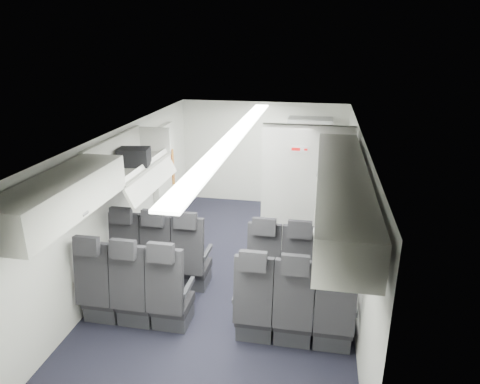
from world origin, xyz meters
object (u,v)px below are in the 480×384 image
(seat_row_mid, at_px, (212,303))
(galley_unit, at_px, (308,165))
(seat_row_front, at_px, (228,265))
(boarding_door, at_px, (165,175))
(carry_on_bag, at_px, (134,157))
(flight_attendant, at_px, (274,194))

(seat_row_mid, bearing_deg, galley_unit, 77.12)
(seat_row_front, height_order, seat_row_mid, same)
(seat_row_mid, bearing_deg, boarding_door, 118.77)
(seat_row_mid, bearing_deg, seat_row_front, 90.00)
(seat_row_mid, relative_size, boarding_door, 1.79)
(boarding_door, bearing_deg, carry_on_bag, -81.96)
(galley_unit, bearing_deg, seat_row_mid, -102.88)
(seat_row_front, distance_m, carry_on_bag, 1.99)
(seat_row_front, bearing_deg, boarding_door, 128.16)
(seat_row_front, xyz_separation_m, flight_attendant, (0.42, 1.96, 0.37))
(seat_row_mid, relative_size, carry_on_bag, 7.93)
(seat_row_front, bearing_deg, flight_attendant, 77.77)
(seat_row_front, bearing_deg, galley_unit, 73.72)
(boarding_door, relative_size, flight_attendant, 1.20)
(seat_row_front, xyz_separation_m, seat_row_mid, (0.00, -0.90, 0.00))
(carry_on_bag, bearing_deg, seat_row_mid, -50.55)
(flight_attendant, relative_size, carry_on_bag, 3.68)
(boarding_door, height_order, carry_on_bag, carry_on_bag)
(seat_row_mid, height_order, boarding_door, boarding_door)
(seat_row_mid, xyz_separation_m, flight_attendant, (0.42, 2.86, 0.37))
(carry_on_bag, bearing_deg, galley_unit, 42.10)
(boarding_door, xyz_separation_m, carry_on_bag, (0.25, -1.77, 0.84))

